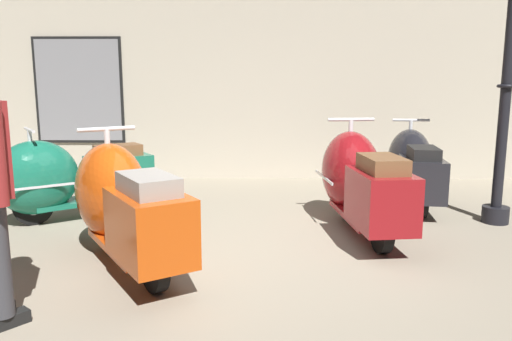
# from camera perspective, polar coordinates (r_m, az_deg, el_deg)

# --- Properties ---
(ground_plane) EXTENTS (60.00, 60.00, 0.00)m
(ground_plane) POSITION_cam_1_polar(r_m,az_deg,el_deg) (4.37, -1.48, -10.46)
(ground_plane) COLOR gray
(showroom_back_wall) EXTENTS (18.00, 0.24, 3.23)m
(showroom_back_wall) POSITION_cam_1_polar(r_m,az_deg,el_deg) (7.95, -0.46, 10.74)
(showroom_back_wall) COLOR #BCB29E
(showroom_back_wall) RESTS_ON ground
(scooter_0) EXTENTS (1.67, 1.36, 1.04)m
(scooter_0) POSITION_cam_1_polar(r_m,az_deg,el_deg) (5.96, -20.84, -0.80)
(scooter_0) COLOR black
(scooter_0) RESTS_ON ground
(scooter_1) EXTENTS (1.44, 1.84, 1.13)m
(scooter_1) POSITION_cam_1_polar(r_m,az_deg,el_deg) (4.43, -14.89, -3.53)
(scooter_1) COLOR black
(scooter_1) RESTS_ON ground
(scooter_2) EXTENTS (0.74, 1.91, 1.14)m
(scooter_2) POSITION_cam_1_polar(r_m,az_deg,el_deg) (5.33, 11.42, -1.09)
(scooter_2) COLOR black
(scooter_2) RESTS_ON ground
(scooter_3) EXTENTS (0.67, 1.75, 1.04)m
(scooter_3) POSITION_cam_1_polar(r_m,az_deg,el_deg) (6.60, 17.20, 0.45)
(scooter_3) COLOR black
(scooter_3) RESTS_ON ground
(lamppost) EXTENTS (0.34, 0.34, 2.85)m
(lamppost) POSITION_cam_1_polar(r_m,az_deg,el_deg) (5.96, 26.53, 11.18)
(lamppost) COLOR black
(lamppost) RESTS_ON ground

